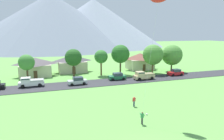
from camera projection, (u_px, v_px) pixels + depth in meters
The scene contains 20 objects.
road_strip at pixel (87, 84), 45.83m from camera, with size 160.00×6.66×0.08m, color #2D2D33.
mountain_far_east_ridge at pixel (94, 23), 166.00m from camera, with size 113.04×113.04×37.91m, color gray.
mountain_west_ridge at pixel (52, 21), 151.79m from camera, with size 128.46×128.46×39.78m, color slate.
house_leftmost at pixel (72, 63), 59.10m from camera, with size 8.50×7.07×4.98m.
house_left_center at pixel (140, 61), 63.39m from camera, with size 8.18×6.60×5.04m.
house_right_center at pixel (36, 67), 53.40m from camera, with size 8.57×6.58×4.94m.
tree_near_left at pixel (153, 55), 56.31m from camera, with size 5.72×5.72×8.23m.
tree_left_of_center at pixel (101, 57), 53.92m from camera, with size 3.61×3.61×6.92m.
tree_center at pixel (73, 58), 49.16m from camera, with size 4.16×4.16×7.59m.
tree_right_of_center at pixel (27, 63), 46.64m from camera, with size 3.69×3.69×6.55m.
tree_near_right at pixel (172, 55), 59.44m from camera, with size 6.03×6.03×7.93m.
tree_far_right at pixel (120, 54), 54.71m from camera, with size 5.00×5.00×8.25m.
parked_car_red_west_end at pixel (175, 72), 54.34m from camera, with size 4.23×2.14×1.68m.
parked_car_silver_mid_east at pixel (77, 81), 44.93m from camera, with size 4.27×2.22×1.68m.
parked_car_green_east_end at pixel (117, 76), 49.44m from camera, with size 4.27×2.22×1.68m.
pickup_truck_white_west_side at pixel (31, 82), 43.30m from camera, with size 5.23×2.39×1.99m.
pickup_truck_sand_east_side at pixel (143, 75), 49.77m from camera, with size 5.21×2.34×1.99m.
kite_flyer_with_kite at pixel (158, 0), 26.95m from camera, with size 5.26×4.81×17.15m.
watcher_person at pixel (134, 101), 31.89m from camera, with size 0.56×0.24×1.68m.
soccer_ball at pixel (147, 114), 28.71m from camera, with size 0.24×0.24×0.24m, color white.
Camera 1 is at (-8.77, -15.64, 11.74)m, focal length 32.24 mm.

